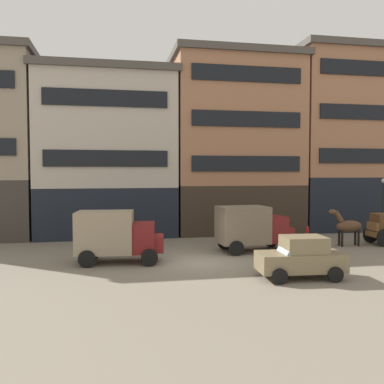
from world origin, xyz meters
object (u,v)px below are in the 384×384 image
delivery_truck_near (117,235)px  sedan_dark (301,257)px  draft_horse (348,226)px  fire_hydrant_curbside (307,232)px  pedestrian_officer (113,232)px  streetlamp_curbside (383,199)px  delivery_truck_far (252,227)px

delivery_truck_near → sedan_dark: (7.83, -4.61, -0.51)m
draft_horse → fire_hydrant_curbside: (-1.04, 3.30, -0.84)m
pedestrian_officer → streetlamp_curbside: 19.11m
delivery_truck_near → delivery_truck_far: size_ratio=1.01×
pedestrian_officer → streetlamp_curbside: streetlamp_curbside is taller
sedan_dark → pedestrian_officer: 11.93m
pedestrian_officer → delivery_truck_far: bearing=-18.8°
pedestrian_officer → fire_hydrant_curbside: size_ratio=2.16×
sedan_dark → streetlamp_curbside: (11.00, 9.88, 1.76)m
sedan_dark → fire_hydrant_curbside: bearing=62.3°
delivery_truck_far → pedestrian_officer: (-7.90, 2.69, -0.44)m
delivery_truck_near → streetlamp_curbside: bearing=15.6°
draft_horse → delivery_truck_far: (-6.38, -0.53, 0.15)m
delivery_truck_far → streetlamp_curbside: bearing=18.5°
sedan_dark → pedestrian_officer: size_ratio=2.12×
draft_horse → delivery_truck_far: bearing=-175.2°
delivery_truck_far → sedan_dark: size_ratio=1.17×
draft_horse → fire_hydrant_curbside: draft_horse is taller
pedestrian_officer → fire_hydrant_curbside: pedestrian_officer is taller
delivery_truck_near → streetlamp_curbside: streetlamp_curbside is taller
delivery_truck_near → sedan_dark: 9.10m
delivery_truck_far → streetlamp_curbside: (11.10, 3.71, 1.25)m
delivery_truck_near → streetlamp_curbside: 19.59m
delivery_truck_near → fire_hydrant_curbside: 14.17m
draft_horse → streetlamp_curbside: size_ratio=0.57×
delivery_truck_near → fire_hydrant_curbside: (13.07, 5.38, -1.00)m
draft_horse → sedan_dark: size_ratio=0.62×
fire_hydrant_curbside → pedestrian_officer: bearing=-175.1°
draft_horse → fire_hydrant_curbside: 3.56m
sedan_dark → streetlamp_curbside: streetlamp_curbside is taller
draft_horse → delivery_truck_near: size_ratio=0.52×
delivery_truck_far → streetlamp_curbside: size_ratio=1.08×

